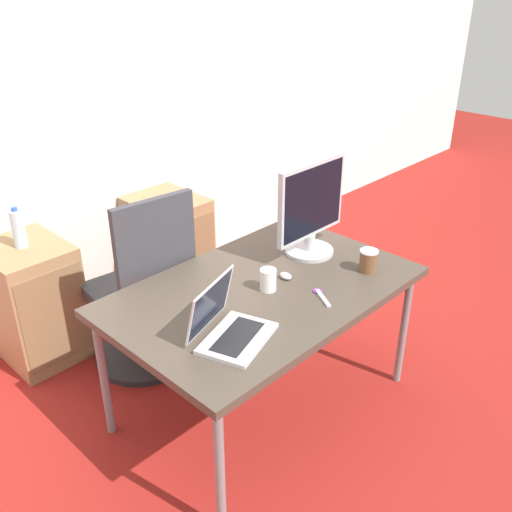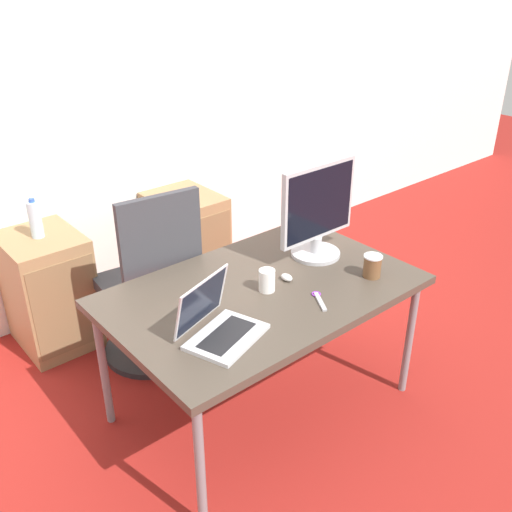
{
  "view_description": "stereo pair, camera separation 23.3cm",
  "coord_description": "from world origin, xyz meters",
  "px_view_note": "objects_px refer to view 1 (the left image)",
  "views": [
    {
      "loc": [
        -1.69,
        -1.6,
        2.09
      ],
      "look_at": [
        0.0,
        0.05,
        0.87
      ],
      "focal_mm": 40.0,
      "sensor_mm": 36.0,
      "label": 1
    },
    {
      "loc": [
        -1.52,
        -1.75,
        2.09
      ],
      "look_at": [
        0.0,
        0.05,
        0.87
      ],
      "focal_mm": 40.0,
      "sensor_mm": 36.0,
      "label": 2
    }
  ],
  "objects_px": {
    "cabinet_left": "(34,302)",
    "water_bottle": "(18,229)",
    "cabinet_right": "(169,247)",
    "coffee_cup_brown": "(368,261)",
    "monitor": "(311,211)",
    "mouse": "(286,276)",
    "office_chair": "(144,303)",
    "coffee_cup_white": "(268,280)",
    "laptop_center": "(228,327)"
  },
  "relations": [
    {
      "from": "office_chair",
      "to": "cabinet_right",
      "type": "bearing_deg",
      "value": 42.24
    },
    {
      "from": "cabinet_left",
      "to": "coffee_cup_white",
      "type": "height_order",
      "value": "coffee_cup_white"
    },
    {
      "from": "cabinet_left",
      "to": "cabinet_right",
      "type": "bearing_deg",
      "value": 0.0
    },
    {
      "from": "water_bottle",
      "to": "mouse",
      "type": "relative_size",
      "value": 3.49
    },
    {
      "from": "laptop_center",
      "to": "mouse",
      "type": "bearing_deg",
      "value": 16.02
    },
    {
      "from": "laptop_center",
      "to": "water_bottle",
      "type": "bearing_deg",
      "value": 97.87
    },
    {
      "from": "cabinet_left",
      "to": "coffee_cup_brown",
      "type": "relative_size",
      "value": 6.24
    },
    {
      "from": "mouse",
      "to": "cabinet_left",
      "type": "bearing_deg",
      "value": 119.52
    },
    {
      "from": "cabinet_right",
      "to": "coffee_cup_brown",
      "type": "bearing_deg",
      "value": -86.65
    },
    {
      "from": "monitor",
      "to": "cabinet_right",
      "type": "bearing_deg",
      "value": 92.12
    },
    {
      "from": "office_chair",
      "to": "monitor",
      "type": "bearing_deg",
      "value": -44.93
    },
    {
      "from": "office_chair",
      "to": "mouse",
      "type": "height_order",
      "value": "office_chair"
    },
    {
      "from": "cabinet_right",
      "to": "water_bottle",
      "type": "distance_m",
      "value": 1.08
    },
    {
      "from": "cabinet_right",
      "to": "coffee_cup_brown",
      "type": "xyz_separation_m",
      "value": [
        0.09,
        -1.51,
        0.42
      ]
    },
    {
      "from": "water_bottle",
      "to": "monitor",
      "type": "xyz_separation_m",
      "value": [
        1.02,
        -1.18,
        0.14
      ]
    },
    {
      "from": "laptop_center",
      "to": "mouse",
      "type": "xyz_separation_m",
      "value": [
        0.52,
        0.15,
        -0.03
      ]
    },
    {
      "from": "coffee_cup_white",
      "to": "coffee_cup_brown",
      "type": "distance_m",
      "value": 0.53
    },
    {
      "from": "office_chair",
      "to": "water_bottle",
      "type": "xyz_separation_m",
      "value": [
        -0.38,
        0.54,
        0.41
      ]
    },
    {
      "from": "office_chair",
      "to": "monitor",
      "type": "distance_m",
      "value": 1.05
    },
    {
      "from": "laptop_center",
      "to": "monitor",
      "type": "xyz_separation_m",
      "value": [
        0.82,
        0.25,
        0.19
      ]
    },
    {
      "from": "mouse",
      "to": "coffee_cup_brown",
      "type": "xyz_separation_m",
      "value": [
        0.34,
        -0.24,
        0.04
      ]
    },
    {
      "from": "office_chair",
      "to": "cabinet_left",
      "type": "bearing_deg",
      "value": 125.4
    },
    {
      "from": "office_chair",
      "to": "cabinet_right",
      "type": "relative_size",
      "value": 1.53
    },
    {
      "from": "cabinet_left",
      "to": "water_bottle",
      "type": "distance_m",
      "value": 0.46
    },
    {
      "from": "cabinet_left",
      "to": "water_bottle",
      "type": "height_order",
      "value": "water_bottle"
    },
    {
      "from": "laptop_center",
      "to": "cabinet_right",
      "type": "bearing_deg",
      "value": 61.31
    },
    {
      "from": "monitor",
      "to": "mouse",
      "type": "distance_m",
      "value": 0.39
    },
    {
      "from": "monitor",
      "to": "coffee_cup_white",
      "type": "relative_size",
      "value": 4.63
    },
    {
      "from": "mouse",
      "to": "coffee_cup_white",
      "type": "relative_size",
      "value": 0.62
    },
    {
      "from": "water_bottle",
      "to": "monitor",
      "type": "distance_m",
      "value": 1.56
    },
    {
      "from": "office_chair",
      "to": "coffee_cup_white",
      "type": "height_order",
      "value": "office_chair"
    },
    {
      "from": "water_bottle",
      "to": "coffee_cup_white",
      "type": "distance_m",
      "value": 1.41
    },
    {
      "from": "monitor",
      "to": "water_bottle",
      "type": "bearing_deg",
      "value": 130.92
    },
    {
      "from": "cabinet_left",
      "to": "mouse",
      "type": "distance_m",
      "value": 1.51
    },
    {
      "from": "office_chair",
      "to": "cabinet_left",
      "type": "height_order",
      "value": "office_chair"
    },
    {
      "from": "water_bottle",
      "to": "laptop_center",
      "type": "height_order",
      "value": "laptop_center"
    },
    {
      "from": "mouse",
      "to": "coffee_cup_white",
      "type": "height_order",
      "value": "coffee_cup_white"
    },
    {
      "from": "monitor",
      "to": "mouse",
      "type": "height_order",
      "value": "monitor"
    },
    {
      "from": "office_chair",
      "to": "cabinet_right",
      "type": "xyz_separation_m",
      "value": [
        0.59,
        0.54,
        -0.05
      ]
    },
    {
      "from": "laptop_center",
      "to": "coffee_cup_brown",
      "type": "distance_m",
      "value": 0.87
    },
    {
      "from": "laptop_center",
      "to": "monitor",
      "type": "relative_size",
      "value": 0.76
    },
    {
      "from": "cabinet_left",
      "to": "coffee_cup_brown",
      "type": "height_order",
      "value": "coffee_cup_brown"
    },
    {
      "from": "office_chair",
      "to": "water_bottle",
      "type": "distance_m",
      "value": 0.78
    },
    {
      "from": "office_chair",
      "to": "mouse",
      "type": "xyz_separation_m",
      "value": [
        0.34,
        -0.74,
        0.32
      ]
    },
    {
      "from": "cabinet_right",
      "to": "coffee_cup_white",
      "type": "bearing_deg",
      "value": -106.93
    },
    {
      "from": "cabinet_left",
      "to": "water_bottle",
      "type": "relative_size",
      "value": 3.07
    },
    {
      "from": "laptop_center",
      "to": "mouse",
      "type": "distance_m",
      "value": 0.55
    },
    {
      "from": "cabinet_right",
      "to": "office_chair",
      "type": "bearing_deg",
      "value": -137.76
    },
    {
      "from": "cabinet_right",
      "to": "coffee_cup_white",
      "type": "relative_size",
      "value": 6.59
    },
    {
      "from": "cabinet_right",
      "to": "coffee_cup_brown",
      "type": "distance_m",
      "value": 1.57
    }
  ]
}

